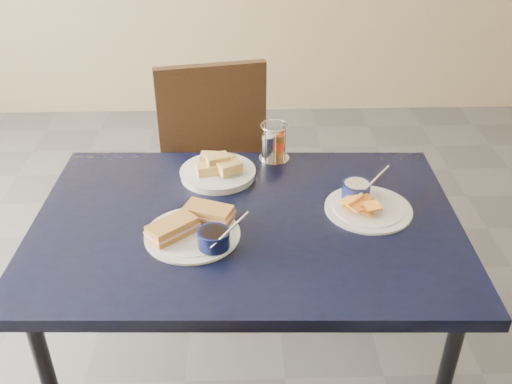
{
  "coord_description": "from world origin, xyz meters",
  "views": [
    {
      "loc": [
        -0.15,
        -1.44,
        1.73
      ],
      "look_at": [
        -0.11,
        0.02,
        0.82
      ],
      "focal_mm": 40.0,
      "sensor_mm": 36.0,
      "label": 1
    }
  ],
  "objects_px": {
    "dining_table": "(247,235)",
    "chair_far": "(222,167)",
    "condiment_caddy": "(273,145)",
    "bread_basket": "(218,170)",
    "sandwich_plate": "(196,229)",
    "plantain_plate": "(363,201)"
  },
  "relations": [
    {
      "from": "dining_table",
      "to": "plantain_plate",
      "type": "height_order",
      "value": "plantain_plate"
    },
    {
      "from": "dining_table",
      "to": "chair_far",
      "type": "distance_m",
      "value": 0.69
    },
    {
      "from": "chair_far",
      "to": "condiment_caddy",
      "type": "relative_size",
      "value": 7.08
    },
    {
      "from": "bread_basket",
      "to": "condiment_caddy",
      "type": "relative_size",
      "value": 1.85
    },
    {
      "from": "chair_far",
      "to": "condiment_caddy",
      "type": "height_order",
      "value": "chair_far"
    },
    {
      "from": "condiment_caddy",
      "to": "chair_far",
      "type": "bearing_deg",
      "value": 123.47
    },
    {
      "from": "bread_basket",
      "to": "sandwich_plate",
      "type": "bearing_deg",
      "value": -99.28
    },
    {
      "from": "sandwich_plate",
      "to": "dining_table",
      "type": "bearing_deg",
      "value": 28.61
    },
    {
      "from": "plantain_plate",
      "to": "bread_basket",
      "type": "height_order",
      "value": "plantain_plate"
    },
    {
      "from": "plantain_plate",
      "to": "condiment_caddy",
      "type": "height_order",
      "value": "condiment_caddy"
    },
    {
      "from": "dining_table",
      "to": "sandwich_plate",
      "type": "bearing_deg",
      "value": -151.39
    },
    {
      "from": "chair_far",
      "to": "plantain_plate",
      "type": "height_order",
      "value": "chair_far"
    },
    {
      "from": "sandwich_plate",
      "to": "plantain_plate",
      "type": "distance_m",
      "value": 0.53
    },
    {
      "from": "bread_basket",
      "to": "condiment_caddy",
      "type": "height_order",
      "value": "condiment_caddy"
    },
    {
      "from": "dining_table",
      "to": "chair_far",
      "type": "height_order",
      "value": "chair_far"
    },
    {
      "from": "chair_far",
      "to": "bread_basket",
      "type": "bearing_deg",
      "value": -89.78
    },
    {
      "from": "dining_table",
      "to": "chair_far",
      "type": "relative_size",
      "value": 1.36
    },
    {
      "from": "chair_far",
      "to": "sandwich_plate",
      "type": "bearing_deg",
      "value": -94.1
    },
    {
      "from": "dining_table",
      "to": "bread_basket",
      "type": "distance_m",
      "value": 0.29
    },
    {
      "from": "dining_table",
      "to": "chair_far",
      "type": "xyz_separation_m",
      "value": [
        -0.09,
        0.67,
        -0.14
      ]
    },
    {
      "from": "condiment_caddy",
      "to": "bread_basket",
      "type": "bearing_deg",
      "value": -148.41
    },
    {
      "from": "sandwich_plate",
      "to": "bread_basket",
      "type": "bearing_deg",
      "value": 80.72
    }
  ]
}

